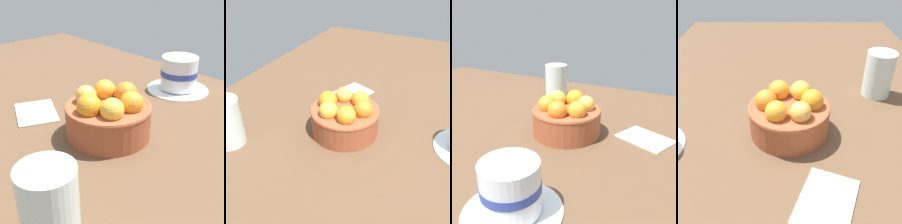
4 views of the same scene
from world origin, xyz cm
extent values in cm
cube|color=brown|center=(0.00, 0.00, -2.45)|extent=(155.02, 83.31, 4.91)
cylinder|color=#9E4C2D|center=(0.00, 0.00, 3.10)|extent=(15.68, 15.68, 6.21)
torus|color=#9E4C2D|center=(0.00, 0.00, 5.81)|extent=(15.88, 15.88, 1.00)
sphere|color=orange|center=(0.17, 4.37, 7.35)|extent=(4.39, 4.39, 4.39)
sphere|color=gold|center=(-3.70, 2.33, 7.35)|extent=(4.17, 4.17, 4.17)
sphere|color=orange|center=(-3.87, -2.04, 7.35)|extent=(4.25, 4.25, 4.25)
sphere|color=orange|center=(-0.17, -4.37, 7.35)|extent=(4.26, 4.26, 4.26)
sphere|color=orange|center=(3.70, -2.33, 7.35)|extent=(4.07, 4.07, 4.07)
sphere|color=#EBAB46|center=(3.87, 2.04, 7.35)|extent=(4.00, 4.00, 4.00)
cylinder|color=white|center=(5.27, -27.49, 0.30)|extent=(15.11, 15.11, 0.60)
cylinder|color=white|center=(5.27, -27.49, 4.56)|extent=(8.76, 8.76, 7.92)
cylinder|color=#2D4299|center=(5.27, -27.49, 4.56)|extent=(8.92, 8.92, 1.43)
cylinder|color=silver|center=(-14.90, 21.52, 5.47)|extent=(6.79, 6.79, 10.95)
cube|color=beige|center=(17.19, 5.65, 0.30)|extent=(13.54, 11.80, 0.60)
camera|label=1|loc=(-39.56, 34.12, 30.90)|focal=51.33mm
camera|label=2|loc=(-47.21, -20.88, 39.58)|focal=43.24mm
camera|label=3|loc=(27.54, -53.25, 29.08)|focal=44.91mm
camera|label=4|loc=(42.56, -0.25, 34.15)|focal=42.52mm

